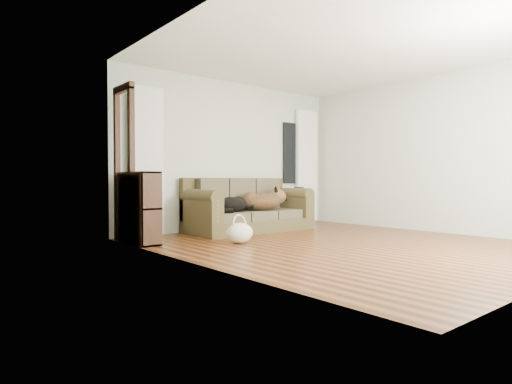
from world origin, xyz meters
TOP-DOWN VIEW (x-y plane):
  - floor at (0.00, 0.00)m, footprint 5.00×5.00m
  - ceiling at (0.00, 0.00)m, footprint 5.00×5.00m
  - wall_back at (0.00, 2.50)m, footprint 4.50×0.04m
  - wall_left at (-2.25, 0.00)m, footprint 0.04×5.00m
  - wall_right at (2.25, 0.00)m, footprint 0.04×5.00m
  - curtain_left at (-1.70, 2.42)m, footprint 0.55×0.08m
  - curtain_right at (1.80, 2.42)m, footprint 0.55×0.08m
  - window_pane at (1.45, 2.47)m, footprint 0.50×0.03m
  - door_casing at (-2.20, 2.05)m, footprint 0.07×0.60m
  - sofa at (-0.03, 1.97)m, footprint 2.17×0.94m
  - dog_black_lab at (-0.54, 1.89)m, footprint 0.67×0.54m
  - dog_shepherd at (0.17, 1.89)m, footprint 0.90×0.76m
  - tv_remote at (0.96, 1.80)m, footprint 0.09×0.17m
  - tote_bag at (-1.03, 0.95)m, footprint 0.43×0.35m
  - bookshelf at (-2.09, 1.81)m, footprint 0.37×0.81m

SIDE VIEW (x-z plane):
  - floor at x=0.00m, z-range 0.00..0.00m
  - tote_bag at x=-1.03m, z-range 0.02..0.30m
  - sofa at x=-0.03m, z-range 0.01..0.89m
  - dog_black_lab at x=-0.54m, z-range 0.35..0.61m
  - dog_shepherd at x=0.17m, z-range 0.32..0.66m
  - bookshelf at x=-2.09m, z-range 0.01..0.99m
  - tv_remote at x=0.96m, z-range 0.72..0.74m
  - door_casing at x=-2.20m, z-range 0.00..2.10m
  - curtain_left at x=-1.70m, z-range 0.02..2.27m
  - curtain_right at x=1.80m, z-range 0.02..2.27m
  - wall_back at x=0.00m, z-range 0.00..2.60m
  - wall_left at x=-2.25m, z-range 0.00..2.60m
  - wall_right at x=2.25m, z-range 0.00..2.60m
  - window_pane at x=1.45m, z-range 0.80..2.00m
  - ceiling at x=0.00m, z-range 2.60..2.60m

